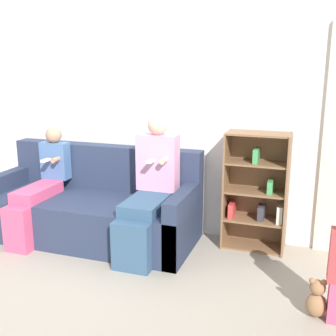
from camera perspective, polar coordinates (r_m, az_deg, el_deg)
The scene contains 7 objects.
ground_plane at distance 3.98m, azimuth -12.15°, elevation -12.21°, with size 14.00×14.00×0.00m, color #9E9384.
back_wall at distance 4.50m, azimuth -6.25°, elevation 8.04°, with size 10.00×0.06×2.55m.
couch at distance 4.37m, azimuth -10.13°, elevation -5.45°, with size 2.11×0.89×0.90m.
adult_seated at distance 3.89m, azimuth -2.50°, elevation -2.39°, with size 0.39×0.82×1.27m.
child_seated at distance 4.43m, azimuth -16.94°, elevation -2.23°, with size 0.30×0.83×1.09m.
bookshelf at distance 4.09m, azimuth 11.96°, elevation -3.16°, with size 0.58×0.32×1.12m.
teddy_bear at distance 3.25m, azimuth 19.47°, elevation -16.38°, with size 0.14×0.12×0.29m.
Camera 1 is at (1.91, -3.03, 1.74)m, focal length 45.00 mm.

